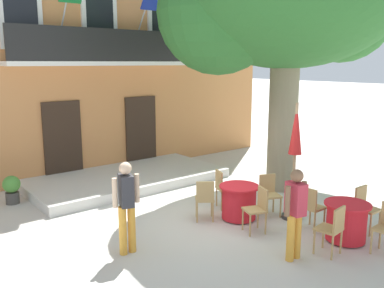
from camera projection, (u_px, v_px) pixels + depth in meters
The scene contains 17 objects.
ground_plane at pixel (215, 219), 9.01m from camera, with size 120.00×120.00×0.00m, color beige.
building_facade at pixel (73, 51), 13.58m from camera, with size 13.00×5.09×7.50m.
entrance_step_platform at pixel (127, 178), 11.72m from camera, with size 5.43×2.70×0.25m, color silver.
plane_tree at pixel (284, 2), 10.23m from camera, with size 6.13×5.38×6.80m.
cafe_table_near_tree at pixel (346, 222), 7.83m from camera, with size 0.86×0.86×0.76m.
cafe_chair_near_tree_0 at pixel (365, 206), 8.31m from camera, with size 0.41×0.41×0.91m.
cafe_chair_near_tree_1 at pixel (311, 205), 8.32m from camera, with size 0.41×0.41×0.91m.
cafe_chair_near_tree_2 at pixel (333, 227), 7.22m from camera, with size 0.45×0.45×0.91m.
cafe_table_middle at pixel (239, 202), 8.94m from camera, with size 0.86×0.86×0.76m.
cafe_chair_middle_0 at pixel (269, 192), 9.19m from camera, with size 0.52×0.52×0.91m.
cafe_chair_middle_1 at pixel (223, 186), 9.60m from camera, with size 0.52×0.52×0.91m.
cafe_chair_middle_2 at pixel (205, 197), 8.81m from camera, with size 0.56×0.56×0.91m.
cafe_chair_middle_3 at pixel (258, 207), 8.24m from camera, with size 0.52×0.52×0.91m.
cafe_umbrella at pixel (295, 144), 8.74m from camera, with size 0.44×0.44×2.55m.
ground_planter_left at pixel (12, 188), 9.93m from camera, with size 0.41×0.41×0.69m.
pedestrian_near_entrance at pixel (126, 202), 7.23m from camera, with size 0.53×0.39×1.68m.
pedestrian_mid_plaza at pixel (295, 209), 7.00m from camera, with size 0.53×0.38×1.62m.
Camera 1 is at (-5.70, -6.35, 3.37)m, focal length 38.48 mm.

